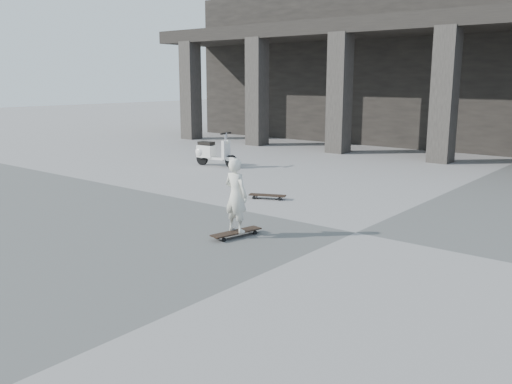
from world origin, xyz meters
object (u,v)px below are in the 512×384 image
Objects in this scene: child at (236,195)px; scooter at (210,152)px; skateboard_spare at (267,196)px; longboard at (236,233)px.

scooter is at bearing -41.18° from child.
child is at bearing -86.41° from skateboard_spare.
longboard is at bearing -48.40° from scooter.
child is at bearing -48.40° from scooter.
longboard is 0.61m from child.
longboard is 0.64× the size of scooter.
skateboard_spare reaches higher than longboard.
skateboard_spare is 0.67× the size of child.
longboard is 0.78× the size of child.
skateboard_spare is 2.91m from child.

